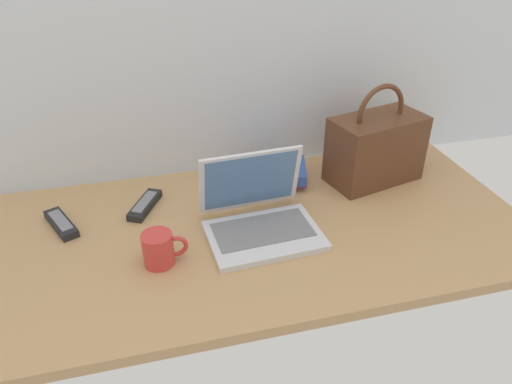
{
  "coord_description": "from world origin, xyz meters",
  "views": [
    {
      "loc": [
        -0.28,
        -1.11,
        0.85
      ],
      "look_at": [
        0.01,
        0.0,
        0.15
      ],
      "focal_mm": 34.24,
      "sensor_mm": 36.0,
      "label": 1
    }
  ],
  "objects_px": {
    "handbag": "(376,148)",
    "laptop": "(259,216)",
    "coffee_mug": "(159,248)",
    "remote_control_near": "(61,224)",
    "remote_control_far": "(145,205)",
    "book_stack": "(276,173)"
  },
  "relations": [
    {
      "from": "handbag",
      "to": "laptop",
      "type": "bearing_deg",
      "value": -156.92
    },
    {
      "from": "coffee_mug",
      "to": "remote_control_near",
      "type": "distance_m",
      "value": 0.35
    },
    {
      "from": "remote_control_far",
      "to": "coffee_mug",
      "type": "bearing_deg",
      "value": -85.04
    },
    {
      "from": "laptop",
      "to": "remote_control_near",
      "type": "bearing_deg",
      "value": 164.38
    },
    {
      "from": "remote_control_near",
      "to": "handbag",
      "type": "xyz_separation_m",
      "value": [
        0.99,
        0.03,
        0.1
      ]
    },
    {
      "from": "remote_control_far",
      "to": "book_stack",
      "type": "height_order",
      "value": "book_stack"
    },
    {
      "from": "handbag",
      "to": "remote_control_near",
      "type": "bearing_deg",
      "value": -177.98
    },
    {
      "from": "remote_control_near",
      "to": "book_stack",
      "type": "relative_size",
      "value": 0.72
    },
    {
      "from": "laptop",
      "to": "book_stack",
      "type": "xyz_separation_m",
      "value": [
        0.12,
        0.26,
        -0.02
      ]
    },
    {
      "from": "handbag",
      "to": "book_stack",
      "type": "height_order",
      "value": "handbag"
    },
    {
      "from": "book_stack",
      "to": "laptop",
      "type": "bearing_deg",
      "value": -115.97
    },
    {
      "from": "laptop",
      "to": "remote_control_near",
      "type": "distance_m",
      "value": 0.57
    },
    {
      "from": "handbag",
      "to": "coffee_mug",
      "type": "bearing_deg",
      "value": -159.79
    },
    {
      "from": "remote_control_near",
      "to": "book_stack",
      "type": "bearing_deg",
      "value": 8.63
    },
    {
      "from": "remote_control_far",
      "to": "handbag",
      "type": "bearing_deg",
      "value": -0.41
    },
    {
      "from": "coffee_mug",
      "to": "remote_control_far",
      "type": "distance_m",
      "value": 0.28
    },
    {
      "from": "remote_control_near",
      "to": "handbag",
      "type": "bearing_deg",
      "value": 2.02
    },
    {
      "from": "coffee_mug",
      "to": "remote_control_far",
      "type": "relative_size",
      "value": 0.72
    },
    {
      "from": "handbag",
      "to": "book_stack",
      "type": "relative_size",
      "value": 1.44
    },
    {
      "from": "coffee_mug",
      "to": "remote_control_near",
      "type": "height_order",
      "value": "coffee_mug"
    },
    {
      "from": "laptop",
      "to": "remote_control_far",
      "type": "xyz_separation_m",
      "value": [
        -0.31,
        0.19,
        -0.03
      ]
    },
    {
      "from": "coffee_mug",
      "to": "remote_control_near",
      "type": "relative_size",
      "value": 0.71
    }
  ]
}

